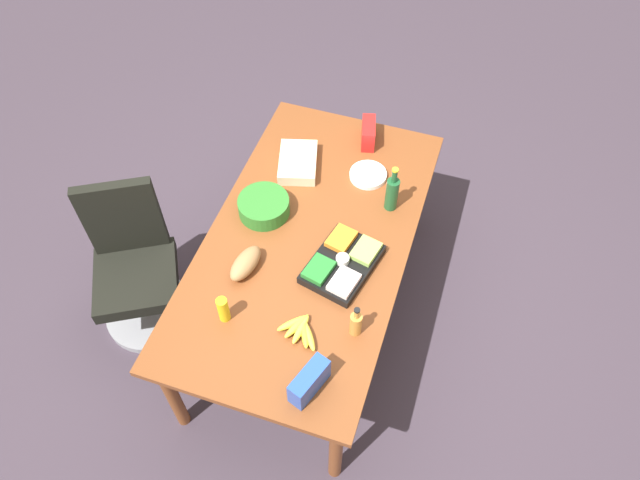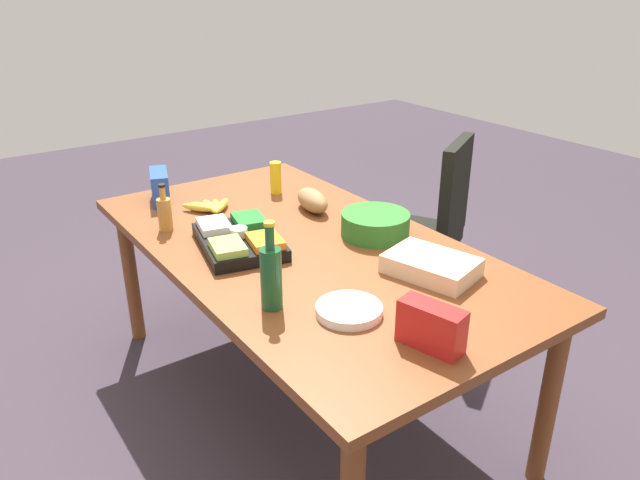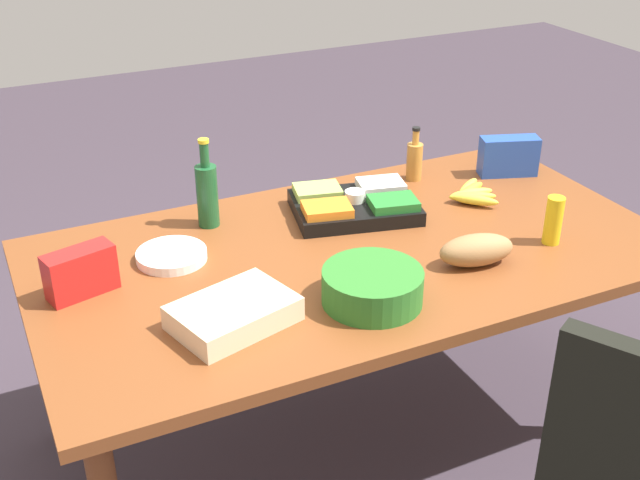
% 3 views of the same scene
% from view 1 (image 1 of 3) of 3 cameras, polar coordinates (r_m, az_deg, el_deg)
% --- Properties ---
extents(ground_plane, '(10.00, 10.00, 0.00)m').
position_cam_1_polar(ground_plane, '(3.94, -0.89, -6.57)').
color(ground_plane, '#3B313B').
extents(conference_table, '(2.02, 1.09, 0.77)m').
position_cam_1_polar(conference_table, '(3.36, -1.03, -0.60)').
color(conference_table, brown).
rests_on(conference_table, ground).
extents(office_chair, '(0.65, 0.65, 1.00)m').
position_cam_1_polar(office_chair, '(3.80, -16.85, -3.12)').
color(office_chair, gray).
rests_on(office_chair, ground).
extents(sheet_cake, '(0.37, 0.30, 0.07)m').
position_cam_1_polar(sheet_cake, '(3.63, -2.11, 7.34)').
color(sheet_cake, beige).
rests_on(sheet_cake, conference_table).
extents(wine_bottle, '(0.09, 0.09, 0.31)m').
position_cam_1_polar(wine_bottle, '(3.38, 6.82, 4.45)').
color(wine_bottle, '#1A5129').
rests_on(wine_bottle, conference_table).
extents(bread_loaf, '(0.26, 0.15, 0.10)m').
position_cam_1_polar(bread_loaf, '(3.17, -7.05, -2.21)').
color(bread_loaf, '#9F7245').
rests_on(bread_loaf, conference_table).
extents(chip_bag_red, '(0.21, 0.13, 0.14)m').
position_cam_1_polar(chip_bag_red, '(3.77, 4.59, 10.04)').
color(chip_bag_red, red).
rests_on(chip_bag_red, conference_table).
extents(mustard_bottle, '(0.07, 0.07, 0.16)m').
position_cam_1_polar(mustard_bottle, '(3.00, -9.13, -6.49)').
color(mustard_bottle, yellow).
rests_on(mustard_bottle, conference_table).
extents(dressing_bottle, '(0.06, 0.06, 0.21)m').
position_cam_1_polar(dressing_bottle, '(2.93, 3.40, -7.85)').
color(dressing_bottle, '#C38235').
rests_on(dressing_bottle, conference_table).
extents(veggie_tray, '(0.48, 0.39, 0.09)m').
position_cam_1_polar(veggie_tray, '(3.17, 2.13, -2.18)').
color(veggie_tray, black).
rests_on(veggie_tray, conference_table).
extents(chip_bag_blue, '(0.23, 0.15, 0.15)m').
position_cam_1_polar(chip_bag_blue, '(2.80, -1.02, -13.21)').
color(chip_bag_blue, '#244BAE').
rests_on(chip_bag_blue, conference_table).
extents(salad_bowl, '(0.31, 0.31, 0.10)m').
position_cam_1_polar(salad_bowl, '(3.40, -5.33, 3.19)').
color(salad_bowl, '#2B7127').
rests_on(salad_bowl, conference_table).
extents(paper_plate_stack, '(0.28, 0.28, 0.03)m').
position_cam_1_polar(paper_plate_stack, '(3.60, 4.56, 6.15)').
color(paper_plate_stack, white).
rests_on(paper_plate_stack, conference_table).
extents(banana_bunch, '(0.20, 0.23, 0.04)m').
position_cam_1_polar(banana_bunch, '(2.97, -1.83, -8.44)').
color(banana_bunch, yellow).
rests_on(banana_bunch, conference_table).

